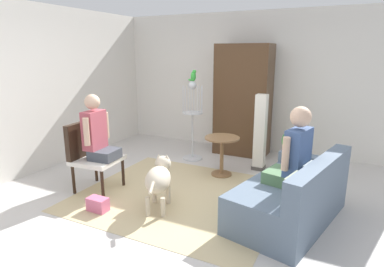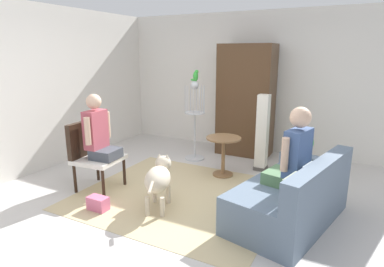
{
  "view_description": "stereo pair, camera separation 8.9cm",
  "coord_description": "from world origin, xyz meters",
  "px_view_note": "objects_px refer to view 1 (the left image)",
  "views": [
    {
      "loc": [
        1.88,
        -3.56,
        1.94
      ],
      "look_at": [
        0.14,
        -0.04,
        0.95
      ],
      "focal_mm": 30.24,
      "sensor_mm": 36.0,
      "label": 1
    },
    {
      "loc": [
        1.96,
        -3.52,
        1.94
      ],
      "look_at": [
        0.14,
        -0.04,
        0.95
      ],
      "focal_mm": 30.24,
      "sensor_mm": 36.0,
      "label": 2
    }
  ],
  "objects_px": {
    "armoire_cabinet": "(243,100)",
    "armchair": "(90,151)",
    "dog": "(159,178)",
    "potted_plant": "(296,147)",
    "person_on_couch": "(294,153)",
    "round_end_table": "(222,150)",
    "column_lamp": "(260,133)",
    "person_on_armchair": "(97,132)",
    "parrot": "(193,76)",
    "handbag": "(98,204)",
    "bird_cage_stand": "(192,123)",
    "couch": "(293,197)"
  },
  "relations": [
    {
      "from": "dog",
      "to": "parrot",
      "type": "distance_m",
      "value": 2.29
    },
    {
      "from": "column_lamp",
      "to": "bird_cage_stand",
      "type": "bearing_deg",
      "value": -179.56
    },
    {
      "from": "couch",
      "to": "dog",
      "type": "relative_size",
      "value": 2.15
    },
    {
      "from": "dog",
      "to": "potted_plant",
      "type": "xyz_separation_m",
      "value": [
        1.36,
        1.88,
        0.09
      ]
    },
    {
      "from": "potted_plant",
      "to": "parrot",
      "type": "bearing_deg",
      "value": 178.26
    },
    {
      "from": "armoire_cabinet",
      "to": "handbag",
      "type": "bearing_deg",
      "value": -105.33
    },
    {
      "from": "round_end_table",
      "to": "dog",
      "type": "relative_size",
      "value": 0.77
    },
    {
      "from": "armoire_cabinet",
      "to": "handbag",
      "type": "height_order",
      "value": "armoire_cabinet"
    },
    {
      "from": "round_end_table",
      "to": "person_on_armchair",
      "type": "bearing_deg",
      "value": -136.06
    },
    {
      "from": "dog",
      "to": "parrot",
      "type": "xyz_separation_m",
      "value": [
        -0.47,
        1.93,
        1.13
      ]
    },
    {
      "from": "armchair",
      "to": "column_lamp",
      "type": "relative_size",
      "value": 0.77
    },
    {
      "from": "person_on_armchair",
      "to": "round_end_table",
      "type": "distance_m",
      "value": 1.93
    },
    {
      "from": "dog",
      "to": "handbag",
      "type": "bearing_deg",
      "value": -146.32
    },
    {
      "from": "parrot",
      "to": "potted_plant",
      "type": "relative_size",
      "value": 0.25
    },
    {
      "from": "person_on_armchair",
      "to": "column_lamp",
      "type": "bearing_deg",
      "value": 45.32
    },
    {
      "from": "armchair",
      "to": "potted_plant",
      "type": "relative_size",
      "value": 1.25
    },
    {
      "from": "armchair",
      "to": "round_end_table",
      "type": "relative_size",
      "value": 1.54
    },
    {
      "from": "parrot",
      "to": "dog",
      "type": "bearing_deg",
      "value": -76.45
    },
    {
      "from": "person_on_couch",
      "to": "parrot",
      "type": "relative_size",
      "value": 4.59
    },
    {
      "from": "couch",
      "to": "person_on_armchair",
      "type": "height_order",
      "value": "person_on_armchair"
    },
    {
      "from": "person_on_couch",
      "to": "column_lamp",
      "type": "distance_m",
      "value": 1.74
    },
    {
      "from": "bird_cage_stand",
      "to": "column_lamp",
      "type": "height_order",
      "value": "bird_cage_stand"
    },
    {
      "from": "dog",
      "to": "parrot",
      "type": "height_order",
      "value": "parrot"
    },
    {
      "from": "couch",
      "to": "handbag",
      "type": "distance_m",
      "value": 2.38
    },
    {
      "from": "armchair",
      "to": "armoire_cabinet",
      "type": "xyz_separation_m",
      "value": [
        1.42,
        2.61,
        0.47
      ]
    },
    {
      "from": "potted_plant",
      "to": "handbag",
      "type": "bearing_deg",
      "value": -131.01
    },
    {
      "from": "person_on_armchair",
      "to": "round_end_table",
      "type": "height_order",
      "value": "person_on_armchair"
    },
    {
      "from": "couch",
      "to": "potted_plant",
      "type": "xyz_separation_m",
      "value": [
        -0.21,
        1.46,
        0.19
      ]
    },
    {
      "from": "couch",
      "to": "potted_plant",
      "type": "bearing_deg",
      "value": 98.26
    },
    {
      "from": "round_end_table",
      "to": "dog",
      "type": "height_order",
      "value": "round_end_table"
    },
    {
      "from": "bird_cage_stand",
      "to": "potted_plant",
      "type": "height_order",
      "value": "bird_cage_stand"
    },
    {
      "from": "round_end_table",
      "to": "handbag",
      "type": "relative_size",
      "value": 2.43
    },
    {
      "from": "person_on_armchair",
      "to": "armoire_cabinet",
      "type": "bearing_deg",
      "value": 63.93
    },
    {
      "from": "armchair",
      "to": "parrot",
      "type": "distance_m",
      "value": 2.21
    },
    {
      "from": "armchair",
      "to": "armoire_cabinet",
      "type": "bearing_deg",
      "value": 61.49
    },
    {
      "from": "armchair",
      "to": "person_on_couch",
      "type": "xyz_separation_m",
      "value": [
        2.75,
        0.32,
        0.26
      ]
    },
    {
      "from": "round_end_table",
      "to": "potted_plant",
      "type": "xyz_separation_m",
      "value": [
        1.06,
        0.47,
        0.07
      ]
    },
    {
      "from": "couch",
      "to": "round_end_table",
      "type": "bearing_deg",
      "value": 142.06
    },
    {
      "from": "round_end_table",
      "to": "potted_plant",
      "type": "height_order",
      "value": "potted_plant"
    },
    {
      "from": "armchair",
      "to": "person_on_couch",
      "type": "relative_size",
      "value": 1.07
    },
    {
      "from": "parrot",
      "to": "armoire_cabinet",
      "type": "bearing_deg",
      "value": 48.29
    },
    {
      "from": "dog",
      "to": "potted_plant",
      "type": "relative_size",
      "value": 1.05
    },
    {
      "from": "round_end_table",
      "to": "column_lamp",
      "type": "height_order",
      "value": "column_lamp"
    },
    {
      "from": "armoire_cabinet",
      "to": "armchair",
      "type": "bearing_deg",
      "value": -118.51
    },
    {
      "from": "person_on_couch",
      "to": "person_on_armchair",
      "type": "xyz_separation_m",
      "value": [
        -2.6,
        -0.3,
        0.02
      ]
    },
    {
      "from": "parrot",
      "to": "column_lamp",
      "type": "xyz_separation_m",
      "value": [
        1.23,
        0.01,
        -0.9
      ]
    },
    {
      "from": "potted_plant",
      "to": "dog",
      "type": "bearing_deg",
      "value": -125.99
    },
    {
      "from": "armoire_cabinet",
      "to": "dog",
      "type": "bearing_deg",
      "value": -94.59
    },
    {
      "from": "person_on_armchair",
      "to": "potted_plant",
      "type": "distance_m",
      "value": 3.02
    },
    {
      "from": "person_on_couch",
      "to": "column_lamp",
      "type": "xyz_separation_m",
      "value": [
        -0.78,
        1.54,
        -0.2
      ]
    }
  ]
}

